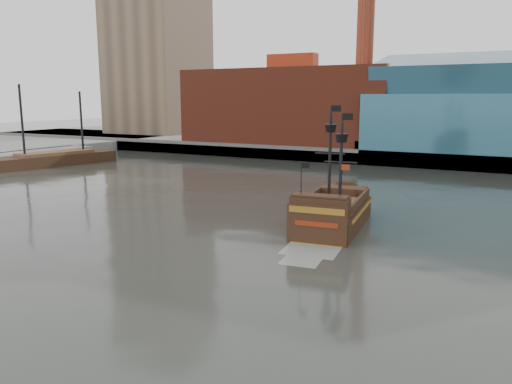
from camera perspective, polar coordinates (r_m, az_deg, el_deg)
The scene contains 6 objects.
ground at distance 31.26m, azimuth -12.78°, elevation -10.72°, with size 400.00×400.00×0.00m, color #242621.
promenade_far at distance 116.01m, azimuth 18.16°, elevation 5.02°, with size 220.00×60.00×2.00m, color slate.
seawall at distance 87.18m, azimuth 14.85°, elevation 3.71°, with size 220.00×1.00×2.60m, color #4C4C49.
skyline at distance 108.26m, azimuth 21.04°, elevation 17.00°, with size 149.00×45.00×62.00m.
pirate_ship at distance 44.64m, azimuth 8.75°, elevation -2.71°, with size 6.26×15.70×11.44m.
docked_vessel at distance 92.10m, azimuth -21.90°, elevation 3.41°, with size 9.34×21.35×14.16m.
Camera 1 is at (19.22, -21.95, 11.23)m, focal length 35.00 mm.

